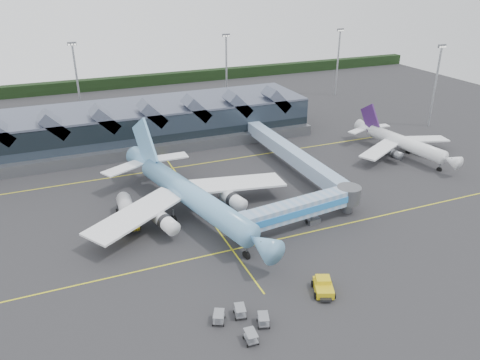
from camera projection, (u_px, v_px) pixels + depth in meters
name	position (u px, v px, depth m)	size (l,w,h in m)	color
ground	(215.00, 226.00, 81.07)	(260.00, 260.00, 0.00)	#2A292C
taxi_stripes	(197.00, 202.00, 89.46)	(120.00, 60.00, 0.01)	yellow
tree_line_far	(114.00, 83.00, 172.63)	(260.00, 4.00, 4.00)	black
terminal	(132.00, 125.00, 117.04)	(90.00, 22.25, 12.52)	black
light_masts	(209.00, 75.00, 135.97)	(132.40, 42.56, 22.45)	#93969B
main_airliner	(189.00, 194.00, 82.87)	(38.68, 45.28, 14.71)	#72B2E7
regional_jet	(402.00, 142.00, 110.50)	(27.37, 30.09, 10.33)	white
jet_bridge	(308.00, 207.00, 80.50)	(25.40, 6.46, 5.11)	#7EA9D2
fuel_truck	(127.00, 211.00, 81.96)	(3.58, 11.06, 3.69)	black
pushback_tug	(323.00, 287.00, 64.34)	(3.95, 4.89, 1.97)	gold
baggage_carts	(243.00, 321.00, 58.28)	(7.02, 6.92, 1.42)	gray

